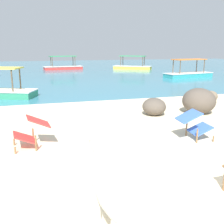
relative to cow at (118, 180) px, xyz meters
name	(u,v)px	position (x,y,z in m)	size (l,w,h in m)	color
sand_beach	(190,186)	(1.47, 0.85, -0.74)	(18.00, 14.00, 0.04)	beige
water_surface	(60,71)	(1.47, 22.85, -0.76)	(60.00, 36.00, 0.03)	teal
cow	(118,180)	(0.00, 0.00, 0.00)	(0.59, 1.93, 1.09)	silver
deck_chair_near	(31,130)	(-0.94, 3.24, -0.34)	(0.82, 0.61, 0.68)	brown
deck_chair_far	(194,123)	(2.71, 2.74, -0.34)	(0.81, 0.60, 0.68)	brown
shore_rock_medium	(199,101)	(4.25, 4.92, -0.31)	(1.06, 0.96, 0.83)	brown
shore_rock_small	(210,97)	(5.72, 6.36, -0.49)	(0.68, 0.49, 0.46)	#756651
shore_rock_flat	(154,107)	(2.77, 5.11, -0.44)	(0.75, 0.71, 0.56)	brown
boat_red	(63,67)	(1.83, 23.88, -0.47)	(3.78, 1.56, 1.29)	#C63833
boat_yellow	(132,66)	(8.37, 22.47, -0.47)	(3.69, 3.01, 1.29)	gold
boat_teal	(188,73)	(9.81, 14.71, -0.47)	(3.81, 1.74, 1.29)	teal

